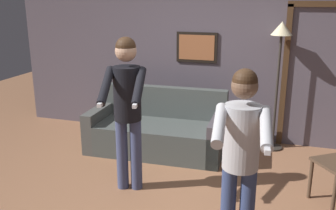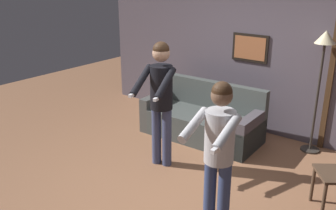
{
  "view_description": "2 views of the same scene",
  "coord_description": "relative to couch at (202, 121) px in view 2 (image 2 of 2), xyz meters",
  "views": [
    {
      "loc": [
        1.06,
        -3.31,
        2.14
      ],
      "look_at": [
        0.07,
        -0.13,
        1.17
      ],
      "focal_mm": 40.0,
      "sensor_mm": 36.0,
      "label": 1
    },
    {
      "loc": [
        2.44,
        -3.39,
        2.58
      ],
      "look_at": [
        -0.06,
        -0.16,
        1.11
      ],
      "focal_mm": 40.0,
      "sensor_mm": 36.0,
      "label": 2
    }
  ],
  "objects": [
    {
      "name": "person_standing_right",
      "position": [
        1.37,
        -1.87,
        0.68
      ],
      "size": [
        0.48,
        0.67,
        1.61
      ],
      "color": "navy",
      "rests_on": "ground_plane"
    },
    {
      "name": "person_standing_left",
      "position": [
        0.06,
        -1.15,
        0.78
      ],
      "size": [
        0.53,
        0.71,
        1.74
      ],
      "color": "#3F4870",
      "rests_on": "ground_plane"
    },
    {
      "name": "torchiere_lamp",
      "position": [
        1.59,
        0.57,
        1.18
      ],
      "size": [
        0.29,
        0.29,
        1.82
      ],
      "color": "#332D28",
      "rests_on": "ground_plane"
    },
    {
      "name": "couch",
      "position": [
        0.0,
        0.0,
        0.0
      ],
      "size": [
        1.92,
        0.9,
        0.87
      ],
      "color": "#484F4C",
      "rests_on": "ground_plane"
    },
    {
      "name": "ground_plane",
      "position": [
        0.58,
        -1.43,
        -0.28
      ],
      "size": [
        12.0,
        12.0,
        0.0
      ],
      "primitive_type": "plane",
      "color": "#946344"
    },
    {
      "name": "back_wall_assembly",
      "position": [
        0.6,
        0.82,
        1.02
      ],
      "size": [
        6.4,
        0.1,
        2.6
      ],
      "color": "#5A515C",
      "rests_on": "ground_plane"
    }
  ]
}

